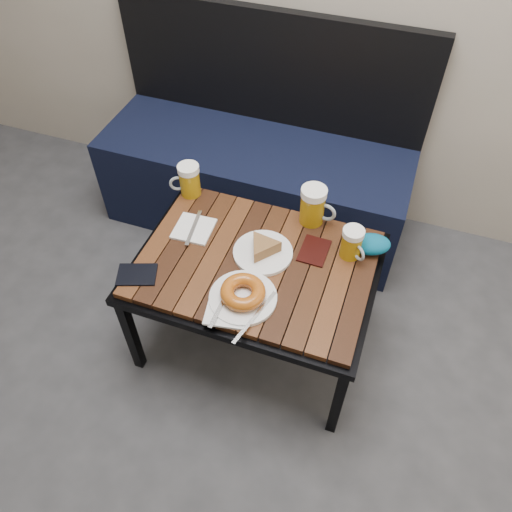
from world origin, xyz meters
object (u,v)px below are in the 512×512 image
(plate_pie, at_px, (263,249))
(passport_burgundy, at_px, (314,251))
(bench, at_px, (256,174))
(beer_mug_centre, at_px, (313,206))
(beer_mug_right, at_px, (352,243))
(cafe_table, at_px, (256,269))
(plate_bagel, at_px, (243,295))
(knit_pouch, at_px, (370,244))
(beer_mug_left, at_px, (189,180))
(passport_navy, at_px, (137,275))

(plate_pie, relative_size, passport_burgundy, 1.59)
(bench, bearing_deg, beer_mug_centre, -48.46)
(beer_mug_right, bearing_deg, passport_burgundy, -127.45)
(cafe_table, distance_m, passport_burgundy, 0.22)
(bench, height_order, passport_burgundy, bench)
(beer_mug_centre, xyz_separation_m, plate_bagel, (-0.11, -0.43, -0.05))
(plate_bagel, distance_m, knit_pouch, 0.49)
(cafe_table, xyz_separation_m, beer_mug_left, (-0.36, 0.25, 0.11))
(passport_burgundy, bearing_deg, cafe_table, -146.58)
(beer_mug_right, height_order, passport_navy, beer_mug_right)
(cafe_table, relative_size, beer_mug_centre, 5.54)
(plate_pie, distance_m, passport_burgundy, 0.18)
(plate_bagel, bearing_deg, passport_burgundy, 59.84)
(beer_mug_centre, bearing_deg, bench, 136.90)
(beer_mug_left, xyz_separation_m, plate_pie, (0.37, -0.21, -0.04))
(plate_pie, relative_size, knit_pouch, 1.48)
(beer_mug_right, relative_size, knit_pouch, 0.85)
(bench, distance_m, knit_pouch, 0.81)
(bench, relative_size, beer_mug_centre, 9.24)
(beer_mug_left, distance_m, plate_pie, 0.43)
(beer_mug_right, bearing_deg, beer_mug_left, -148.58)
(beer_mug_centre, height_order, plate_bagel, beer_mug_centre)
(cafe_table, bearing_deg, passport_navy, -151.74)
(cafe_table, xyz_separation_m, passport_navy, (-0.36, -0.19, 0.05))
(passport_navy, bearing_deg, plate_bagel, 74.01)
(beer_mug_left, relative_size, plate_bagel, 0.46)
(beer_mug_centre, bearing_deg, cafe_table, -111.05)
(passport_navy, distance_m, knit_pouch, 0.81)
(beer_mug_left, height_order, plate_pie, beer_mug_left)
(plate_bagel, relative_size, passport_navy, 2.19)
(plate_pie, relative_size, passport_navy, 1.59)
(cafe_table, distance_m, beer_mug_centre, 0.31)
(beer_mug_right, distance_m, plate_pie, 0.31)
(bench, distance_m, cafe_table, 0.73)
(plate_pie, height_order, passport_burgundy, plate_pie)
(plate_pie, xyz_separation_m, passport_navy, (-0.37, -0.23, -0.02))
(passport_navy, bearing_deg, knit_pouch, 97.77)
(plate_pie, distance_m, plate_bagel, 0.21)
(cafe_table, relative_size, plate_pie, 4.00)
(beer_mug_left, bearing_deg, beer_mug_right, 143.40)
(beer_mug_left, xyz_separation_m, knit_pouch, (0.72, -0.06, -0.04))
(passport_burgundy, bearing_deg, beer_mug_right, 12.68)
(beer_mug_right, distance_m, knit_pouch, 0.08)
(beer_mug_right, xyz_separation_m, knit_pouch, (0.06, 0.05, -0.03))
(beer_mug_right, xyz_separation_m, plate_bagel, (-0.29, -0.31, -0.04))
(passport_burgundy, bearing_deg, beer_mug_left, 166.93)
(beer_mug_right, distance_m, passport_navy, 0.74)
(plate_pie, bearing_deg, beer_mug_centre, 61.79)
(bench, relative_size, passport_burgundy, 10.59)
(cafe_table, height_order, knit_pouch, knit_pouch)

